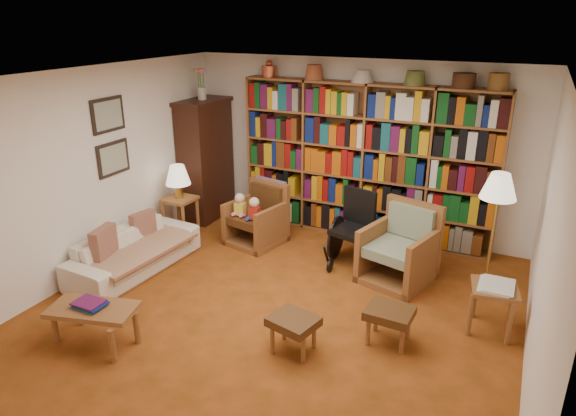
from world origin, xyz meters
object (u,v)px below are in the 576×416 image
Objects in this scene: sofa at (134,251)px; coffee_table at (93,312)px; footstool_b at (389,315)px; floor_lamp at (498,191)px; armchair_sage at (400,250)px; wheelchair at (355,231)px; side_table_papers at (494,294)px; side_table_lamp at (180,208)px; footstool_a at (293,324)px; armchair_leather at (259,217)px.

coffee_table is at bearing -149.66° from sofa.
footstool_b is at bearing -88.98° from sofa.
armchair_sage is at bearing 179.90° from floor_lamp.
coffee_table is at bearing -142.05° from floor_lamp.
wheelchair reaches higher than armchair_sage.
armchair_sage is 1.35m from side_table_papers.
wheelchair is at bearing 166.67° from armchair_sage.
side_table_lamp is at bearing -173.67° from wheelchair.
wheelchair is (-0.62, 0.15, 0.08)m from armchair_sage.
armchair_sage reaches higher than side_table_papers.
wheelchair is (2.44, 1.40, 0.18)m from sofa.
armchair_sage is 1.36m from floor_lamp.
wheelchair is at bearing 92.13° from footstool_a.
sofa reaches higher than coffee_table.
armchair_leather is at bearing 174.11° from armchair_sage.
footstool_a is (2.52, -0.66, 0.04)m from sofa.
armchair_sage is (2.07, -0.21, 0.00)m from armchair_leather.
footstool_a is 1.10× the size of footstool_b.
sofa is 3.51× the size of footstool_a.
sofa is 1.77m from armchair_leather.
side_table_papers is at bearing -16.53° from armchair_leather.
side_table_papers reaches higher than footstool_a.
sofa is at bearing -157.84° from armchair_sage.
footstool_b is (0.87, -1.53, -0.13)m from wheelchair.
armchair_sage is (3.07, 1.25, 0.10)m from sofa.
side_table_papers is (3.21, -0.95, 0.07)m from armchair_leather.
footstool_b is at bearing 33.67° from footstool_a.
floor_lamp reaches higher than wheelchair.
side_table_papers is 2.05m from footstool_a.
armchair_leather is 2.62m from footstool_a.
floor_lamp is 1.13m from side_table_papers.
side_table_lamp is at bearing 172.01° from side_table_papers.
side_table_lamp is (-0.10, 1.11, 0.18)m from sofa.
side_table_papers is (0.13, -0.74, -0.85)m from floor_lamp.
floor_lamp reaches higher than armchair_sage.
footstool_b is at bearing 25.49° from coffee_table.
armchair_leather is 2.82m from footstool_b.
coffee_table is at bearing -131.98° from armchair_sage.
footstool_b is (2.32, -1.60, -0.05)m from armchair_leather.
side_table_papers is at bearing 36.02° from footstool_b.
armchair_sage is (3.17, 0.13, -0.08)m from side_table_lamp.
floor_lamp reaches higher than side_table_lamp.
armchair_sage reaches higher than sofa.
wheelchair reaches higher than armchair_leather.
floor_lamp is 2.92× the size of footstool_a.
floor_lamp reaches higher than side_table_papers.
side_table_lamp is 0.65× the size of coffee_table.
sofa is at bearing 116.98° from coffee_table.
side_table_lamp is 0.69× the size of armchair_leather.
side_table_lamp is at bearing 159.87° from footstool_b.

